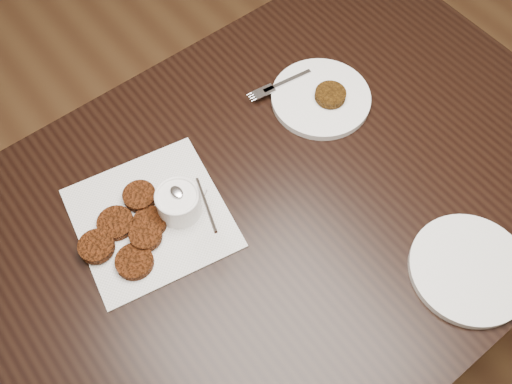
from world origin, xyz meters
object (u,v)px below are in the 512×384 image
table (266,279)px  plate_with_patty (321,96)px  plate_empty (469,269)px  sauce_ramekin (177,195)px  napkin (151,218)px

table → plate_with_patty: bearing=28.7°
plate_empty → sauce_ramekin: bearing=128.9°
sauce_ramekin → plate_with_patty: size_ratio=0.55×
plate_with_patty → sauce_ramekin: bearing=-174.5°
sauce_ramekin → plate_empty: 0.55m
table → plate_empty: (0.20, -0.32, 0.38)m
napkin → table: bearing=-32.3°
sauce_ramekin → plate_with_patty: 0.39m
plate_with_patty → plate_empty: bearing=-95.9°
sauce_ramekin → napkin: bearing=158.1°
table → plate_with_patty: 0.48m
table → napkin: size_ratio=4.99×
plate_with_patty → plate_empty: size_ratio=0.98×
plate_with_patty → plate_empty: (-0.05, -0.46, -0.01)m
table → napkin: 0.44m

